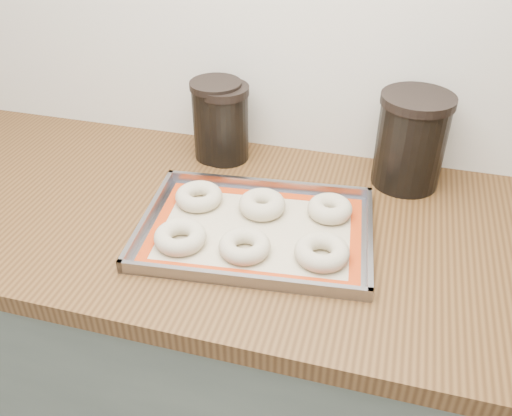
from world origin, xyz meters
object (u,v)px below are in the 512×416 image
(bagel_back_mid, at_px, (262,204))
(canister_right, at_px, (411,140))
(canister_left, at_px, (217,120))
(bagel_front_left, at_px, (180,237))
(bagel_front_mid, at_px, (245,246))
(bagel_front_right, at_px, (322,252))
(bagel_back_left, at_px, (199,196))
(canister_mid, at_px, (224,123))
(bagel_back_right, at_px, (330,209))
(baking_tray, at_px, (256,230))

(bagel_back_mid, xyz_separation_m, canister_right, (0.28, 0.21, 0.08))
(canister_left, distance_m, canister_right, 0.45)
(bagel_front_left, xyz_separation_m, bagel_front_mid, (0.13, 0.01, -0.00))
(bagel_front_mid, bearing_deg, bagel_front_right, 8.05)
(bagel_back_left, xyz_separation_m, canister_mid, (-0.01, 0.21, 0.07))
(bagel_front_mid, xyz_separation_m, bagel_back_left, (-0.14, 0.14, 0.00))
(bagel_back_left, bearing_deg, canister_mid, 92.67)
(bagel_back_right, bearing_deg, bagel_front_mid, -129.84)
(bagel_front_right, height_order, bagel_back_right, bagel_back_right)
(baking_tray, bearing_deg, bagel_front_mid, -91.68)
(bagel_front_left, height_order, canister_right, canister_right)
(bagel_front_left, xyz_separation_m, canister_left, (-0.04, 0.36, 0.08))
(bagel_front_left, relative_size, bagel_front_right, 0.98)
(bagel_front_right, bearing_deg, bagel_back_mid, 140.88)
(bagel_back_mid, xyz_separation_m, bagel_back_right, (0.14, 0.02, -0.00))
(baking_tray, distance_m, bagel_front_mid, 0.07)
(bagel_back_left, xyz_separation_m, canister_right, (0.42, 0.21, 0.09))
(bagel_front_right, distance_m, canister_mid, 0.45)
(bagel_front_right, bearing_deg, bagel_back_right, 93.14)
(canister_mid, distance_m, canister_right, 0.43)
(bagel_front_mid, distance_m, bagel_back_right, 0.21)
(bagel_front_mid, distance_m, canister_mid, 0.39)
(baking_tray, bearing_deg, bagel_back_mid, 94.53)
(bagel_front_mid, height_order, bagel_back_left, same)
(bagel_front_right, bearing_deg, canister_left, 133.54)
(bagel_front_mid, height_order, bagel_back_mid, bagel_back_mid)
(bagel_back_mid, height_order, canister_mid, canister_mid)
(canister_right, bearing_deg, bagel_back_left, -153.15)
(bagel_front_right, xyz_separation_m, bagel_back_left, (-0.29, 0.12, -0.00))
(bagel_front_mid, relative_size, bagel_back_left, 0.98)
(canister_left, relative_size, canister_mid, 1.04)
(bagel_front_left, height_order, bagel_back_right, bagel_back_right)
(bagel_back_left, xyz_separation_m, canister_left, (-0.03, 0.22, 0.08))
(baking_tray, bearing_deg, canister_left, 121.92)
(bagel_front_mid, distance_m, canister_left, 0.40)
(bagel_front_right, bearing_deg, bagel_front_mid, -171.95)
(bagel_front_mid, relative_size, bagel_back_mid, 1.01)
(bagel_back_left, distance_m, canister_left, 0.23)
(baking_tray, xyz_separation_m, canister_mid, (-0.16, 0.28, 0.09))
(canister_left, bearing_deg, bagel_front_left, -82.92)
(bagel_back_mid, bearing_deg, bagel_front_left, -130.23)
(bagel_front_left, bearing_deg, bagel_back_mid, 49.77)
(canister_left, bearing_deg, bagel_back_left, -82.21)
(bagel_back_left, height_order, bagel_back_right, bagel_back_right)
(baking_tray, bearing_deg, bagel_back_left, 156.59)
(canister_right, bearing_deg, bagel_front_right, -112.38)
(bagel_front_left, bearing_deg, bagel_back_right, 32.84)
(bagel_back_right, relative_size, canister_mid, 0.50)
(bagel_back_right, distance_m, canister_right, 0.25)
(baking_tray, xyz_separation_m, bagel_front_mid, (-0.00, -0.07, 0.01))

